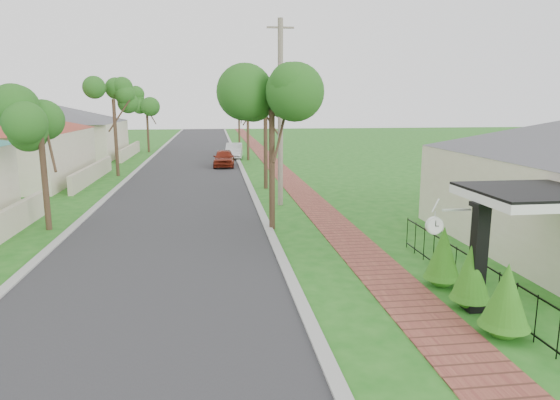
{
  "coord_description": "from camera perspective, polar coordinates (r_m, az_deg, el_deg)",
  "views": [
    {
      "loc": [
        -1.3,
        -11.1,
        4.68
      ],
      "look_at": [
        0.83,
        4.99,
        1.5
      ],
      "focal_mm": 32.0,
      "sensor_mm": 36.0,
      "label": 1
    }
  ],
  "objects": [
    {
      "name": "hedge_row",
      "position": [
        12.26,
        21.14,
        -8.26
      ],
      "size": [
        0.89,
        3.68,
        1.74
      ],
      "color": "#175D12",
      "rests_on": "ground"
    },
    {
      "name": "station_clock",
      "position": [
        11.94,
        17.42,
        -2.65
      ],
      "size": [
        1.06,
        0.13,
        0.58
      ],
      "color": "white",
      "rests_on": "ground"
    },
    {
      "name": "porch_post",
      "position": [
        12.2,
        21.67,
        -6.69
      ],
      "size": [
        0.48,
        0.48,
        2.52
      ],
      "color": "black",
      "rests_on": "ground"
    },
    {
      "name": "far_house_grey",
      "position": [
        47.18,
        -24.6,
        7.25
      ],
      "size": [
        15.56,
        15.56,
        4.6
      ],
      "color": "beige",
      "rests_on": "ground"
    },
    {
      "name": "parked_car_red",
      "position": [
        37.19,
        -6.44,
        4.77
      ],
      "size": [
        1.68,
        3.78,
        1.26
      ],
      "primitive_type": "imported",
      "rotation": [
        0.0,
        0.0,
        -0.05
      ],
      "color": "maroon",
      "rests_on": "ground"
    },
    {
      "name": "utility_pole",
      "position": [
        22.69,
        0.05,
        9.87
      ],
      "size": [
        1.2,
        0.24,
        8.28
      ],
      "color": "gray",
      "rests_on": "ground"
    },
    {
      "name": "sidewalk",
      "position": [
        31.77,
        0.76,
        2.62
      ],
      "size": [
        1.5,
        120.0,
        0.03
      ],
      "primitive_type": "cube",
      "color": "#98513C",
      "rests_on": "ground"
    },
    {
      "name": "ground",
      "position": [
        12.11,
        -0.81,
        -11.64
      ],
      "size": [
        160.0,
        160.0,
        0.0
      ],
      "primitive_type": "plane",
      "color": "#1C6217",
      "rests_on": "ground"
    },
    {
      "name": "kerb_right",
      "position": [
        31.51,
        -3.93,
        2.52
      ],
      "size": [
        0.3,
        120.0,
        0.1
      ],
      "primitive_type": "cube",
      "color": "#9E9E99",
      "rests_on": "ground"
    },
    {
      "name": "street_trees",
      "position": [
        37.97,
        -10.11,
        10.7
      ],
      "size": [
        10.7,
        37.65,
        5.89
      ],
      "color": "#382619",
      "rests_on": "ground"
    },
    {
      "name": "parked_car_white",
      "position": [
        42.79,
        -5.27,
        5.61
      ],
      "size": [
        1.65,
        3.93,
        1.26
      ],
      "primitive_type": "imported",
      "rotation": [
        0.0,
        0.0,
        -0.08
      ],
      "color": "silver",
      "rests_on": "ground"
    },
    {
      "name": "kerb_left",
      "position": [
        31.9,
        -17.14,
        2.16
      ],
      "size": [
        0.3,
        120.0,
        0.1
      ],
      "primitive_type": "cube",
      "color": "#9E9E99",
      "rests_on": "ground"
    },
    {
      "name": "near_tree",
      "position": [
        18.22,
        -0.95,
        10.53
      ],
      "size": [
        2.2,
        2.2,
        5.65
      ],
      "color": "#382619",
      "rests_on": "ground"
    },
    {
      "name": "road",
      "position": [
        31.49,
        -10.57,
        2.35
      ],
      "size": [
        7.0,
        120.0,
        0.02
      ],
      "primitive_type": "cube",
      "color": "#28282B",
      "rests_on": "ground"
    },
    {
      "name": "picket_fence",
      "position": [
        13.37,
        20.73,
        -7.73
      ],
      "size": [
        0.03,
        8.02,
        1.0
      ],
      "color": "black",
      "rests_on": "ground"
    }
  ]
}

